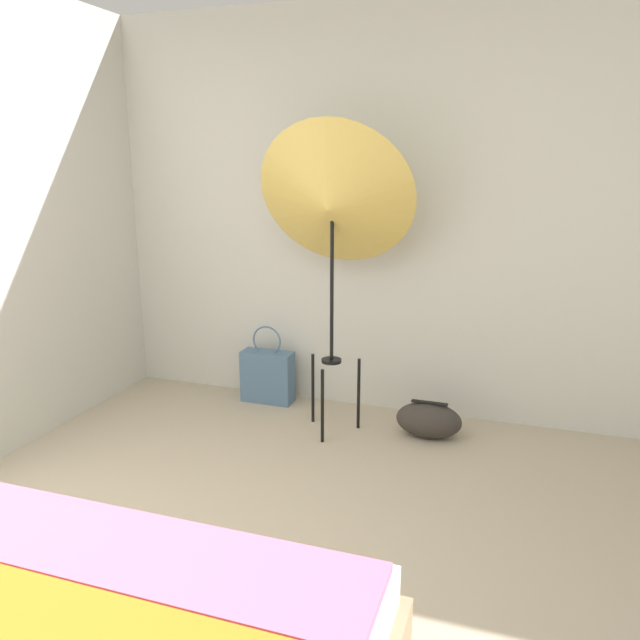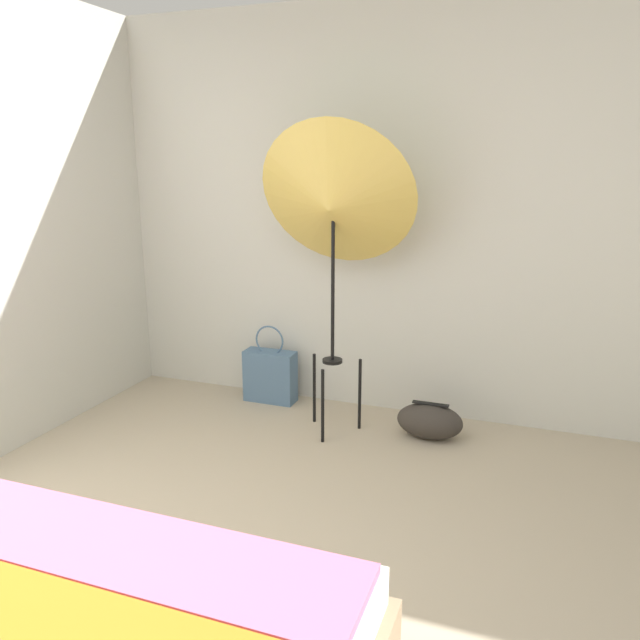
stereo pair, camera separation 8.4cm
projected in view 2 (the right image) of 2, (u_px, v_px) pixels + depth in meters
name	position (u px, v px, depth m)	size (l,w,h in m)	color
ground_plane	(101.00, 638.00, 2.23)	(14.00, 14.00, 0.00)	tan
wall_back	(328.00, 214.00, 4.12)	(8.00, 0.05, 2.60)	beige
photo_umbrella	(333.00, 203.00, 3.57)	(0.94, 0.59, 1.88)	black
tote_bag	(270.00, 375.00, 4.36)	(0.36, 0.15, 0.55)	slate
duffel_bag	(430.00, 421.00, 3.79)	(0.40, 0.22, 0.23)	#332D28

